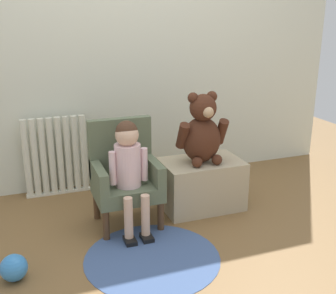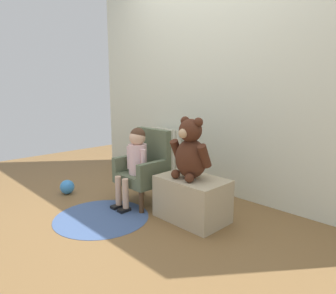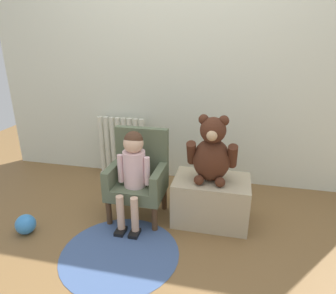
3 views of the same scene
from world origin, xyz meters
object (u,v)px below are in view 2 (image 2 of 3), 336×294
child_armchair (145,167)px  large_teddy_bear (191,152)px  child_figure (136,155)px  toy_ball (67,187)px  low_bench (192,199)px  floor_rug (102,217)px  radiator (165,155)px

child_armchair → large_teddy_bear: 0.62m
large_teddy_bear → child_figure: bearing=-167.9°
child_figure → toy_ball: bearing=-155.5°
low_bench → floor_rug: 0.79m
child_figure → low_bench: 0.67m
child_armchair → low_bench: child_armchair is taller
floor_rug → large_teddy_bear: bearing=43.6°
child_armchair → child_figure: child_figure is taller
child_armchair → toy_ball: bearing=-148.8°
child_figure → large_teddy_bear: 0.59m
toy_ball → low_bench: bearing=19.7°
child_armchair → child_figure: size_ratio=0.96×
child_armchair → child_figure: 0.18m
low_bench → child_armchair: bearing=-177.6°
large_teddy_bear → toy_ball: bearing=-160.7°
low_bench → floor_rug: low_bench is taller
radiator → low_bench: 1.15m
child_armchair → floor_rug: size_ratio=0.88×
radiator → floor_rug: radiator is taller
large_teddy_bear → toy_ball: size_ratio=3.42×
radiator → large_teddy_bear: size_ratio=1.23×
radiator → floor_rug: 1.25m
child_armchair → floor_rug: (0.02, -0.51, -0.34)m
low_bench → toy_ball: size_ratio=3.89×
child_figure → toy_ball: (-0.74, -0.34, -0.41)m
child_figure → floor_rug: child_figure is taller
child_armchair → toy_ball: size_ratio=4.79×
large_teddy_bear → floor_rug: large_teddy_bear is taller
child_figure → toy_ball: size_ratio=4.98×
child_figure → low_bench: (0.58, 0.14, -0.30)m
radiator → low_bench: bearing=-32.4°
low_bench → floor_rug: bearing=-136.2°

